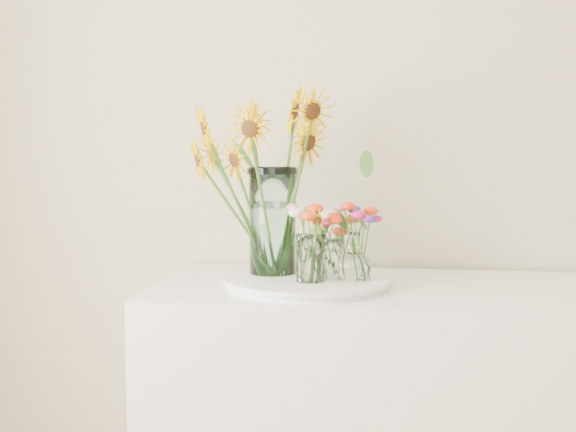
# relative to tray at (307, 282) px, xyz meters

# --- Properties ---
(tray) EXTENTS (0.46, 0.46, 0.02)m
(tray) POSITION_rel_tray_xyz_m (0.00, 0.00, 0.00)
(tray) COLOR white
(tray) RESTS_ON counter
(mason_jar) EXTENTS (0.16, 0.16, 0.32)m
(mason_jar) POSITION_rel_tray_xyz_m (-0.11, 0.04, 0.17)
(mason_jar) COLOR #B3E5E1
(mason_jar) RESTS_ON tray
(sunflower_bouquet) EXTENTS (0.87, 0.87, 0.57)m
(sunflower_bouquet) POSITION_rel_tray_xyz_m (-0.11, 0.04, 0.30)
(sunflower_bouquet) COLOR #FBC405
(sunflower_bouquet) RESTS_ON tray
(small_vase_a) EXTENTS (0.10, 0.10, 0.14)m
(small_vase_a) POSITION_rel_tray_xyz_m (0.02, -0.08, 0.08)
(small_vase_a) COLOR white
(small_vase_a) RESTS_ON tray
(wildflower_posy_a) EXTENTS (0.20, 0.20, 0.23)m
(wildflower_posy_a) POSITION_rel_tray_xyz_m (0.02, -0.08, 0.13)
(wildflower_posy_a) COLOR #F93915
(wildflower_posy_a) RESTS_ON tray
(small_vase_b) EXTENTS (0.13, 0.13, 0.14)m
(small_vase_b) POSITION_rel_tray_xyz_m (0.14, -0.04, 0.08)
(small_vase_b) COLOR white
(small_vase_b) RESTS_ON tray
(wildflower_posy_b) EXTENTS (0.22, 0.22, 0.23)m
(wildflower_posy_b) POSITION_rel_tray_xyz_m (0.14, -0.04, 0.13)
(wildflower_posy_b) COLOR #F93915
(wildflower_posy_b) RESTS_ON tray
(small_vase_c) EXTENTS (0.07, 0.07, 0.11)m
(small_vase_c) POSITION_rel_tray_xyz_m (0.07, 0.07, 0.07)
(small_vase_c) COLOR white
(small_vase_c) RESTS_ON tray
(wildflower_posy_c) EXTENTS (0.19, 0.19, 0.20)m
(wildflower_posy_c) POSITION_rel_tray_xyz_m (0.07, 0.07, 0.11)
(wildflower_posy_c) COLOR #F93915
(wildflower_posy_c) RESTS_ON tray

